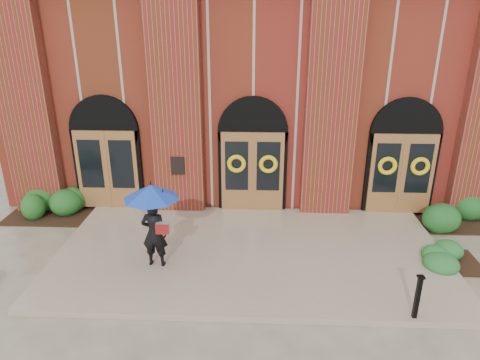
# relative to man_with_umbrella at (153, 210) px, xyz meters

# --- Properties ---
(ground) EXTENTS (90.00, 90.00, 0.00)m
(ground) POSITION_rel_man_with_umbrella_xyz_m (2.29, 0.61, -1.62)
(ground) COLOR tan
(ground) RESTS_ON ground
(landing) EXTENTS (10.00, 5.30, 0.15)m
(landing) POSITION_rel_man_with_umbrella_xyz_m (2.29, 0.76, -1.54)
(landing) COLOR tan
(landing) RESTS_ON ground
(church_building) EXTENTS (16.20, 12.53, 7.00)m
(church_building) POSITION_rel_man_with_umbrella_xyz_m (2.29, 9.39, 1.88)
(church_building) COLOR maroon
(church_building) RESTS_ON ground
(man_with_umbrella) EXTENTS (1.40, 1.40, 2.10)m
(man_with_umbrella) POSITION_rel_man_with_umbrella_xyz_m (0.00, 0.00, 0.00)
(man_with_umbrella) COLOR black
(man_with_umbrella) RESTS_ON landing
(metal_post) EXTENTS (0.14, 0.14, 0.97)m
(metal_post) POSITION_rel_man_with_umbrella_xyz_m (5.66, -1.74, -0.96)
(metal_post) COLOR black
(metal_post) RESTS_ON landing
(hedge_wall_left) EXTENTS (3.01, 1.20, 0.77)m
(hedge_wall_left) POSITION_rel_man_with_umbrella_xyz_m (-3.69, 2.81, -1.23)
(hedge_wall_left) COLOR #1D511B
(hedge_wall_left) RESTS_ON ground
(hedge_wall_right) EXTENTS (3.01, 1.20, 0.77)m
(hedge_wall_right) POSITION_rel_man_with_umbrella_xyz_m (7.96, 2.81, -1.23)
(hedge_wall_right) COLOR #1B4D1C
(hedge_wall_right) RESTS_ON ground
(hedge_front_right) EXTENTS (1.27, 1.09, 0.45)m
(hedge_front_right) POSITION_rel_man_with_umbrella_xyz_m (7.39, 0.61, -1.40)
(hedge_front_right) COLOR #215D26
(hedge_front_right) RESTS_ON ground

